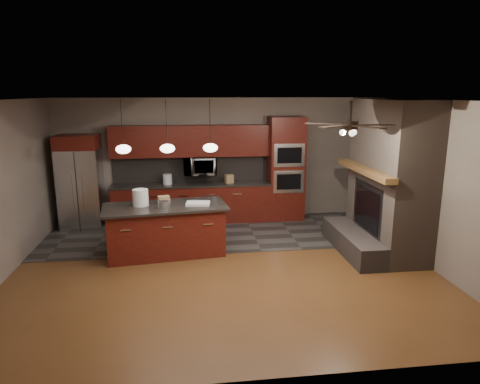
{
  "coord_description": "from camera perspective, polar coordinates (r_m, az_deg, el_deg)",
  "views": [
    {
      "loc": [
        -0.58,
        -6.83,
        2.92
      ],
      "look_at": [
        0.36,
        0.6,
        1.17
      ],
      "focal_mm": 32.0,
      "sensor_mm": 36.0,
      "label": 1
    }
  ],
  "objects": [
    {
      "name": "ground",
      "position": [
        7.45,
        -2.23,
        -9.91
      ],
      "size": [
        7.0,
        7.0,
        0.0
      ],
      "primitive_type": "plane",
      "color": "brown",
      "rests_on": "ground"
    },
    {
      "name": "ceiling",
      "position": [
        6.85,
        -2.45,
        12.18
      ],
      "size": [
        7.0,
        6.0,
        0.02
      ],
      "primitive_type": "cube",
      "color": "white",
      "rests_on": "back_wall"
    },
    {
      "name": "back_wall",
      "position": [
        9.96,
        -3.83,
        4.37
      ],
      "size": [
        7.0,
        0.02,
        2.8
      ],
      "primitive_type": "cube",
      "color": "gray",
      "rests_on": "ground"
    },
    {
      "name": "right_wall",
      "position": [
        8.1,
        23.18,
        1.29
      ],
      "size": [
        0.02,
        6.0,
        2.8
      ],
      "primitive_type": "cube",
      "color": "gray",
      "rests_on": "ground"
    },
    {
      "name": "slate_tile_patch",
      "position": [
        9.12,
        -3.24,
        -5.47
      ],
      "size": [
        7.0,
        2.4,
        0.01
      ],
      "primitive_type": "cube",
      "color": "#393733",
      "rests_on": "ground"
    },
    {
      "name": "fireplace_column",
      "position": [
        8.24,
        18.96,
        1.11
      ],
      "size": [
        1.3,
        2.1,
        2.8
      ],
      "color": "brown",
      "rests_on": "ground"
    },
    {
      "name": "back_cabinetry",
      "position": [
        9.78,
        -6.48,
        1.14
      ],
      "size": [
        3.59,
        0.64,
        2.2
      ],
      "color": "#551A0F",
      "rests_on": "ground"
    },
    {
      "name": "oven_tower",
      "position": [
        9.94,
        6.14,
        3.09
      ],
      "size": [
        0.8,
        0.63,
        2.38
      ],
      "color": "#551A0F",
      "rests_on": "ground"
    },
    {
      "name": "microwave",
      "position": [
        9.72,
        -5.36,
        3.53
      ],
      "size": [
        0.73,
        0.41,
        0.5
      ],
      "primitive_type": "imported",
      "color": "silver",
      "rests_on": "back_cabinetry"
    },
    {
      "name": "refrigerator",
      "position": [
        9.9,
        -20.49,
        1.26
      ],
      "size": [
        0.87,
        0.75,
        2.03
      ],
      "color": "silver",
      "rests_on": "ground"
    },
    {
      "name": "kitchen_island",
      "position": [
        7.96,
        -9.84,
        -4.97
      ],
      "size": [
        2.3,
        1.25,
        0.92
      ],
      "rotation": [
        0.0,
        0.0,
        0.12
      ],
      "color": "#551A0F",
      "rests_on": "ground"
    },
    {
      "name": "white_bucket",
      "position": [
        7.89,
        -13.12,
        -0.73
      ],
      "size": [
        0.34,
        0.34,
        0.3
      ],
      "primitive_type": "cylinder",
      "rotation": [
        0.0,
        0.0,
        -0.25
      ],
      "color": "white",
      "rests_on": "kitchen_island"
    },
    {
      "name": "paint_can",
      "position": [
        7.65,
        -10.16,
        -1.67
      ],
      "size": [
        0.22,
        0.22,
        0.13
      ],
      "primitive_type": "cylinder",
      "rotation": [
        0.0,
        0.0,
        0.15
      ],
      "color": "#B9B9BE",
      "rests_on": "kitchen_island"
    },
    {
      "name": "paint_tray",
      "position": [
        7.82,
        -5.62,
        -1.53
      ],
      "size": [
        0.45,
        0.34,
        0.04
      ],
      "primitive_type": "cube",
      "rotation": [
        0.0,
        0.0,
        -0.11
      ],
      "color": "white",
      "rests_on": "kitchen_island"
    },
    {
      "name": "cardboard_box",
      "position": [
        8.01,
        -10.13,
        -1.0
      ],
      "size": [
        0.24,
        0.2,
        0.13
      ],
      "primitive_type": "cube",
      "rotation": [
        0.0,
        0.0,
        0.25
      ],
      "color": "#A58155",
      "rests_on": "kitchen_island"
    },
    {
      "name": "counter_bucket",
      "position": [
        9.72,
        -9.65,
        1.69
      ],
      "size": [
        0.24,
        0.24,
        0.23
      ],
      "primitive_type": "cylinder",
      "rotation": [
        0.0,
        0.0,
        -0.26
      ],
      "color": "silver",
      "rests_on": "back_cabinetry"
    },
    {
      "name": "counter_box",
      "position": [
        9.72,
        -1.45,
        1.77
      ],
      "size": [
        0.21,
        0.18,
        0.19
      ],
      "primitive_type": "cube",
      "rotation": [
        0.0,
        0.0,
        0.3
      ],
      "color": "#9D7A51",
      "rests_on": "back_cabinetry"
    },
    {
      "name": "pendant_left",
      "position": [
        7.66,
        -15.29,
        5.56
      ],
      "size": [
        0.26,
        0.26,
        0.92
      ],
      "color": "black",
      "rests_on": "ceiling"
    },
    {
      "name": "pendant_center",
      "position": [
        7.59,
        -9.65,
        5.77
      ],
      "size": [
        0.26,
        0.26,
        0.92
      ],
      "color": "black",
      "rests_on": "ceiling"
    },
    {
      "name": "pendant_right",
      "position": [
        7.6,
        -3.97,
        5.93
      ],
      "size": [
        0.26,
        0.26,
        0.92
      ],
      "color": "black",
      "rests_on": "ceiling"
    },
    {
      "name": "ceiling_fan",
      "position": [
        6.49,
        14.44,
        8.7
      ],
      "size": [
        1.27,
        1.33,
        0.41
      ],
      "color": "black",
      "rests_on": "ceiling"
    }
  ]
}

